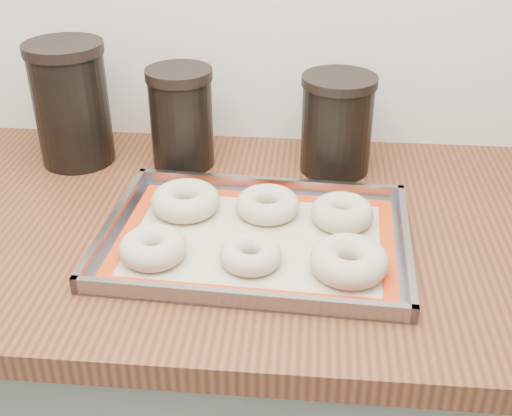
# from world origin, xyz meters

# --- Properties ---
(countertop) EXTENTS (3.06, 0.68, 0.04)m
(countertop) POSITION_xyz_m (0.00, 1.68, 0.88)
(countertop) COLOR brown
(countertop) RESTS_ON cabinet
(baking_tray) EXTENTS (0.47, 0.35, 0.03)m
(baking_tray) POSITION_xyz_m (0.10, 1.61, 0.91)
(baking_tray) COLOR gray
(baking_tray) RESTS_ON countertop
(baking_mat) EXTENTS (0.43, 0.31, 0.00)m
(baking_mat) POSITION_xyz_m (0.10, 1.61, 0.90)
(baking_mat) COLOR #C6B793
(baking_mat) RESTS_ON baking_tray
(bagel_front_left) EXTENTS (0.11, 0.11, 0.04)m
(bagel_front_left) POSITION_xyz_m (-0.05, 1.55, 0.92)
(bagel_front_left) COLOR #C1B496
(bagel_front_left) RESTS_ON baking_mat
(bagel_front_mid) EXTENTS (0.09, 0.09, 0.03)m
(bagel_front_mid) POSITION_xyz_m (0.10, 1.54, 0.92)
(bagel_front_mid) COLOR #C1B496
(bagel_front_mid) RESTS_ON baking_mat
(bagel_front_right) EXTENTS (0.12, 0.12, 0.04)m
(bagel_front_right) POSITION_xyz_m (0.24, 1.54, 0.93)
(bagel_front_right) COLOR #C1B496
(bagel_front_right) RESTS_ON baking_mat
(bagel_back_left) EXTENTS (0.13, 0.13, 0.04)m
(bagel_back_left) POSITION_xyz_m (-0.02, 1.68, 0.92)
(bagel_back_left) COLOR #C1B496
(bagel_back_left) RESTS_ON baking_mat
(bagel_back_mid) EXTENTS (0.13, 0.13, 0.04)m
(bagel_back_mid) POSITION_xyz_m (0.11, 1.69, 0.92)
(bagel_back_mid) COLOR #C1B496
(bagel_back_mid) RESTS_ON baking_mat
(bagel_back_right) EXTENTS (0.10, 0.10, 0.04)m
(bagel_back_right) POSITION_xyz_m (0.23, 1.67, 0.92)
(bagel_back_right) COLOR #C1B496
(bagel_back_right) RESTS_ON baking_mat
(canister_left) EXTENTS (0.14, 0.14, 0.23)m
(canister_left) POSITION_xyz_m (-0.26, 1.86, 1.01)
(canister_left) COLOR black
(canister_left) RESTS_ON countertop
(canister_mid) EXTENTS (0.12, 0.12, 0.18)m
(canister_mid) POSITION_xyz_m (-0.06, 1.87, 0.99)
(canister_mid) COLOR black
(canister_mid) RESTS_ON countertop
(canister_right) EXTENTS (0.13, 0.13, 0.18)m
(canister_right) POSITION_xyz_m (0.22, 1.87, 0.99)
(canister_right) COLOR black
(canister_right) RESTS_ON countertop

